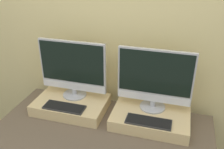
# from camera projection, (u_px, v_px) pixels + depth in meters

# --- Properties ---
(wall_back) EXTENTS (8.00, 0.04, 2.60)m
(wall_back) POSITION_uv_depth(u_px,v_px,m) (120.00, 34.00, 1.90)
(wall_back) COLOR #DBC684
(wall_back) RESTS_ON ground_plane
(workbench) EXTENTS (1.52, 0.75, 0.74)m
(workbench) POSITION_uv_depth(u_px,v_px,m) (103.00, 137.00, 1.80)
(workbench) COLOR brown
(workbench) RESTS_ON ground_plane
(wooden_riser_left) EXTENTS (0.55, 0.36, 0.09)m
(wooden_riser_left) POSITION_uv_depth(u_px,v_px,m) (71.00, 105.00, 1.96)
(wooden_riser_left) COLOR #D6B77F
(wooden_riser_left) RESTS_ON workbench
(monitor_left) EXTENTS (0.53, 0.19, 0.46)m
(monitor_left) POSITION_uv_depth(u_px,v_px,m) (73.00, 68.00, 1.90)
(monitor_left) COLOR #B2B2B7
(monitor_left) RESTS_ON wooden_riser_left
(keyboard_left) EXTENTS (0.31, 0.12, 0.01)m
(keyboard_left) POSITION_uv_depth(u_px,v_px,m) (64.00, 107.00, 1.84)
(keyboard_left) COLOR #2D2D2D
(keyboard_left) RESTS_ON wooden_riser_left
(wooden_riser_right) EXTENTS (0.55, 0.36, 0.09)m
(wooden_riser_right) POSITION_uv_depth(u_px,v_px,m) (150.00, 118.00, 1.81)
(wooden_riser_right) COLOR #D6B77F
(wooden_riser_right) RESTS_ON workbench
(monitor_right) EXTENTS (0.53, 0.19, 0.46)m
(monitor_right) POSITION_uv_depth(u_px,v_px,m) (155.00, 79.00, 1.75)
(monitor_right) COLOR #B2B2B7
(monitor_right) RESTS_ON wooden_riser_right
(keyboard_right) EXTENTS (0.31, 0.12, 0.01)m
(keyboard_right) POSITION_uv_depth(u_px,v_px,m) (148.00, 121.00, 1.69)
(keyboard_right) COLOR #2D2D2D
(keyboard_right) RESTS_ON wooden_riser_right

